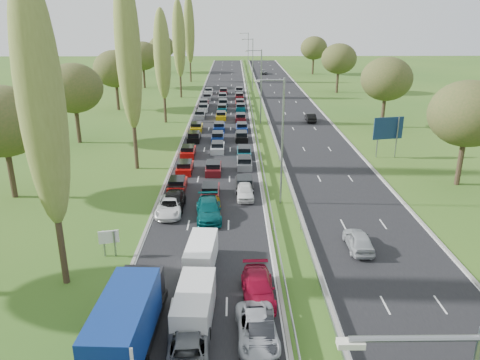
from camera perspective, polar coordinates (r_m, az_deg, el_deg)
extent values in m
plane|color=#2C581B|center=(80.97, 2.44, 7.24)|extent=(260.00, 260.00, 0.00)
cube|color=black|center=(83.31, -2.33, 7.59)|extent=(10.50, 215.00, 0.04)
cube|color=black|center=(84.04, 6.99, 7.57)|extent=(10.50, 215.00, 0.04)
cube|color=gray|center=(83.24, 1.55, 7.98)|extent=(0.06, 215.00, 0.32)
cube|color=gray|center=(83.36, 3.15, 7.97)|extent=(0.06, 215.00, 0.32)
cylinder|color=gray|center=(43.70, 5.17, 4.49)|extent=(0.18, 0.18, 12.00)
cylinder|color=gray|center=(77.92, 2.59, 11.23)|extent=(0.18, 0.18, 12.00)
cylinder|color=gray|center=(112.62, 1.55, 13.83)|extent=(0.18, 0.18, 12.00)
cylinder|color=gray|center=(147.46, 1.00, 15.21)|extent=(0.18, 0.18, 12.00)
cylinder|color=#2D2116|center=(33.21, -21.09, -6.25)|extent=(0.44, 0.44, 7.20)
ellipsoid|color=olive|center=(30.63, -23.10, 8.78)|extent=(2.80, 2.80, 16.00)
cylinder|color=#2D2116|center=(55.82, -12.70, 5.26)|extent=(0.44, 0.44, 7.92)
ellipsoid|color=olive|center=(54.32, -13.48, 15.20)|extent=(2.80, 2.80, 17.60)
cylinder|color=#2D2116|center=(80.05, -9.15, 9.23)|extent=(0.44, 0.44, 6.48)
ellipsoid|color=olive|center=(79.04, -9.47, 14.88)|extent=(2.80, 2.80, 14.40)
cylinder|color=#2D2116|center=(104.50, -7.25, 11.91)|extent=(0.44, 0.44, 7.20)
ellipsoid|color=olive|center=(103.71, -7.47, 16.73)|extent=(2.80, 2.80, 16.00)
cylinder|color=#2D2116|center=(129.17, -6.06, 13.57)|extent=(0.44, 0.44, 7.92)
ellipsoid|color=olive|center=(128.53, -6.22, 17.86)|extent=(2.80, 2.80, 17.60)
cylinder|color=#2D2116|center=(51.37, -26.10, 0.67)|extent=(0.56, 0.56, 4.84)
ellipsoid|color=#38471E|center=(50.09, -27.00, 6.39)|extent=(8.00, 8.00, 6.80)
cylinder|color=#2D2116|center=(70.19, -19.15, 6.26)|extent=(0.56, 0.56, 4.84)
ellipsoid|color=#38471E|center=(69.25, -19.64, 10.50)|extent=(8.00, 8.00, 6.80)
cylinder|color=#2D2116|center=(92.84, -14.70, 9.74)|extent=(0.56, 0.56, 4.84)
ellipsoid|color=#38471E|center=(92.14, -14.98, 12.97)|extent=(8.00, 8.00, 6.80)
cylinder|color=#2D2116|center=(119.94, -11.61, 12.09)|extent=(0.56, 0.56, 4.84)
ellipsoid|color=#38471E|center=(119.40, -11.79, 14.60)|extent=(8.00, 8.00, 6.80)
cylinder|color=#2D2116|center=(151.31, -9.41, 13.71)|extent=(0.56, 0.56, 4.84)
ellipsoid|color=#38471E|center=(150.88, -9.53, 15.70)|extent=(8.00, 8.00, 6.80)
cylinder|color=#2D2116|center=(54.81, 25.24, 1.90)|extent=(0.56, 0.56, 4.84)
ellipsoid|color=#38471E|center=(53.61, 26.05, 7.28)|extent=(8.00, 8.00, 6.80)
cylinder|color=#2D2116|center=(79.18, 17.04, 7.90)|extent=(0.56, 0.56, 4.84)
ellipsoid|color=#38471E|center=(78.35, 17.43, 11.68)|extent=(8.00, 8.00, 6.80)
cylinder|color=#2D2116|center=(112.56, 11.78, 11.60)|extent=(0.56, 0.56, 4.84)
ellipsoid|color=#38471E|center=(111.99, 11.97, 14.28)|extent=(8.00, 8.00, 6.80)
cylinder|color=#2D2116|center=(146.71, 8.88, 13.56)|extent=(0.56, 0.56, 4.84)
ellipsoid|color=#38471E|center=(146.26, 9.00, 15.61)|extent=(8.00, 8.00, 6.80)
cube|color=#A50C0A|center=(49.01, -7.64, -0.74)|extent=(1.75, 4.00, 0.80)
cube|color=#A50C0A|center=(54.48, -6.74, 1.41)|extent=(1.75, 4.00, 0.80)
cube|color=#A50C0A|center=(60.83, -6.34, 3.36)|extent=(1.75, 4.00, 0.80)
cube|color=black|center=(68.00, -5.62, 5.13)|extent=(1.75, 4.00, 0.80)
cube|color=#BF990C|center=(73.93, -5.31, 6.32)|extent=(1.75, 4.00, 0.80)
cube|color=slate|center=(83.23, -4.88, 7.83)|extent=(1.75, 4.00, 0.80)
cube|color=silver|center=(89.57, -4.47, 8.69)|extent=(1.75, 4.00, 0.80)
cube|color=#590F14|center=(94.29, -4.42, 9.24)|extent=(1.75, 4.00, 0.80)
cube|color=slate|center=(101.38, -4.00, 9.98)|extent=(1.75, 4.00, 0.80)
cube|color=silver|center=(109.27, -3.80, 10.68)|extent=(1.75, 4.00, 0.80)
cube|color=#590F14|center=(46.87, -3.62, -1.56)|extent=(1.75, 4.00, 0.80)
cube|color=#590F14|center=(53.94, -3.25, 1.33)|extent=(1.75, 4.00, 0.80)
cube|color=#B2B7BC|center=(62.38, -2.74, 3.88)|extent=(1.75, 4.00, 0.80)
cube|color=navy|center=(67.80, -2.73, 5.16)|extent=(1.75, 4.00, 0.80)
cube|color=navy|center=(73.79, -2.56, 6.36)|extent=(1.75, 4.00, 0.80)
cube|color=#BF990C|center=(82.30, -2.31, 7.75)|extent=(1.75, 4.00, 0.80)
cube|color=#053F4C|center=(88.88, -2.19, 8.64)|extent=(1.75, 4.00, 0.80)
cube|color=black|center=(94.31, -2.06, 9.28)|extent=(1.75, 4.00, 0.80)
cube|color=slate|center=(101.89, -2.13, 10.06)|extent=(1.75, 4.00, 0.80)
cube|color=#590F14|center=(108.77, -2.02, 10.67)|extent=(1.75, 4.00, 0.80)
cube|color=black|center=(48.91, 0.54, -0.60)|extent=(1.75, 4.00, 0.80)
cube|color=slate|center=(55.84, 0.53, 2.00)|extent=(1.75, 4.00, 0.80)
cube|color=#053F4C|center=(60.18, 0.49, 3.31)|extent=(1.75, 4.00, 0.80)
cube|color=black|center=(67.98, 0.19, 5.22)|extent=(1.75, 4.00, 0.80)
cube|color=navy|center=(73.46, 0.22, 6.32)|extent=(1.75, 4.00, 0.80)
cube|color=#590F14|center=(80.56, 0.08, 7.51)|extent=(1.75, 4.00, 0.80)
cube|color=#053F4C|center=(89.53, 0.08, 8.74)|extent=(1.75, 4.00, 0.80)
cube|color=#A50C0A|center=(94.25, -0.02, 9.29)|extent=(1.75, 4.00, 0.80)
cube|color=#590F14|center=(102.08, -0.07, 10.09)|extent=(1.75, 4.00, 0.80)
cube|color=slate|center=(110.16, -0.10, 10.80)|extent=(1.75, 4.00, 0.80)
imported|color=white|center=(43.30, -8.57, -3.19)|extent=(2.42, 5.10, 1.41)
imported|color=black|center=(43.95, -8.19, -2.73)|extent=(2.16, 5.24, 1.52)
imported|color=slate|center=(25.82, -6.43, -20.59)|extent=(2.59, 5.17, 1.41)
imported|color=#05484B|center=(41.99, -3.83, -3.62)|extent=(2.60, 5.58, 1.58)
imported|color=#B08A0B|center=(42.86, -3.48, -3.23)|extent=(1.79, 4.18, 1.41)
imported|color=black|center=(27.37, 2.60, -17.91)|extent=(1.46, 4.03, 1.32)
imported|color=#ADAFB7|center=(27.48, 2.10, -17.67)|extent=(2.47, 4.98, 1.36)
imported|color=maroon|center=(30.79, 2.19, -13.00)|extent=(2.19, 5.11, 1.47)
imported|color=white|center=(46.41, 0.62, -1.35)|extent=(1.75, 4.23, 1.44)
imported|color=#A1A6AB|center=(37.70, 14.25, -7.13)|extent=(1.77, 4.37, 1.49)
imported|color=black|center=(80.98, 8.59, 7.55)|extent=(1.48, 4.19, 1.38)
imported|color=slate|center=(146.13, 2.94, 13.05)|extent=(2.47, 4.89, 1.32)
cube|color=black|center=(27.45, -13.13, -18.25)|extent=(2.38, 8.91, 0.50)
cube|color=navy|center=(25.55, -13.96, -16.57)|extent=(2.48, 6.73, 2.56)
cube|color=black|center=(29.66, -11.92, -12.99)|extent=(2.42, 2.18, 2.20)
cylinder|color=black|center=(30.14, -11.82, -14.79)|extent=(2.08, 1.00, 1.00)
cube|color=silver|center=(28.70, -5.57, -14.92)|extent=(2.09, 5.22, 2.09)
cube|color=black|center=(30.67, -5.22, -12.65)|extent=(2.04, 0.84, 1.67)
cylinder|color=black|center=(30.58, -6.98, -14.26)|extent=(0.26, 0.71, 0.71)
cylinder|color=black|center=(27.73, -3.88, -18.16)|extent=(0.26, 0.71, 0.71)
cube|color=white|center=(34.17, -4.75, -8.98)|extent=(1.91, 4.78, 1.91)
cube|color=black|center=(36.08, -4.53, -7.51)|extent=(1.87, 0.77, 1.53)
cylinder|color=black|center=(35.90, -5.87, -8.75)|extent=(0.24, 0.65, 0.65)
cylinder|color=black|center=(33.14, -3.46, -11.28)|extent=(0.24, 0.65, 0.65)
cylinder|color=gray|center=(36.88, -16.24, -7.45)|extent=(0.16, 0.16, 2.10)
cylinder|color=gray|center=(36.68, -15.03, -7.49)|extent=(0.16, 0.16, 2.10)
cube|color=white|center=(36.54, -15.71, -6.70)|extent=(1.48, 0.46, 1.00)
cylinder|color=gray|center=(61.71, 16.46, 4.99)|extent=(0.16, 0.16, 5.20)
cylinder|color=gray|center=(62.46, 18.57, 4.94)|extent=(0.16, 0.16, 5.20)
cube|color=navy|center=(61.80, 17.64, 6.04)|extent=(3.94, 0.92, 2.80)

